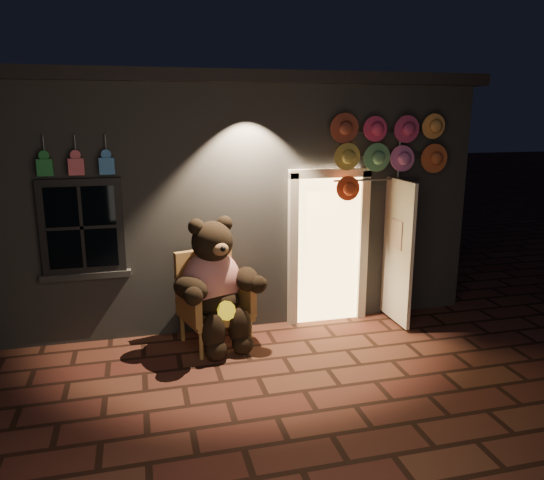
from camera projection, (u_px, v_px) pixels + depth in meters
name	position (u px, v px, depth m)	size (l,w,h in m)	color
ground	(258.00, 377.00, 6.02)	(60.00, 60.00, 0.00)	brown
shop_building	(207.00, 182.00, 9.37)	(7.30, 5.95, 3.51)	slate
wicker_armchair	(212.00, 298.00, 6.84)	(0.98, 0.93, 1.20)	olive
teddy_bear	(215.00, 284.00, 6.65)	(1.17, 1.06, 1.68)	red
hat_rack	(386.00, 150.00, 7.16)	(1.65, 0.22, 2.91)	#59595E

